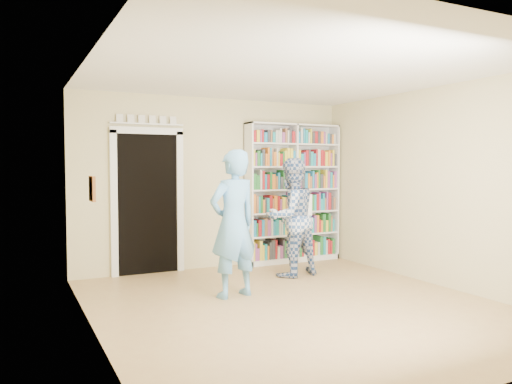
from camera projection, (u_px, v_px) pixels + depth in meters
floor at (296, 305)px, 5.82m from camera, size 5.00×5.00×0.00m
ceiling at (297, 72)px, 5.68m from camera, size 5.00×5.00×0.00m
wall_back at (215, 183)px, 7.98m from camera, size 4.50×0.00×4.50m
wall_left at (93, 195)px, 4.74m from camera, size 0.00×5.00×5.00m
wall_right at (439, 186)px, 6.75m from camera, size 0.00×5.00×5.00m
bookshelf at (293, 192)px, 8.45m from camera, size 1.69×0.32×2.33m
doorway at (148, 196)px, 7.48m from camera, size 1.10×0.08×2.43m
wall_art at (92, 189)px, 4.93m from camera, size 0.03×0.25×0.25m
man_blue at (233, 224)px, 6.16m from camera, size 0.74×0.56×1.83m
man_plaid at (291, 217)px, 7.34m from camera, size 0.93×0.78×1.74m
paper_sheet at (306, 205)px, 7.25m from camera, size 0.22×0.03×0.31m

